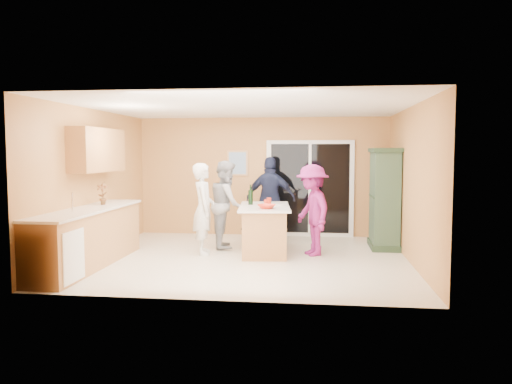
# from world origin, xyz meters

# --- Properties ---
(floor) EXTENTS (5.50, 5.50, 0.00)m
(floor) POSITION_xyz_m (0.00, 0.00, 0.00)
(floor) COLOR beige
(floor) RESTS_ON ground
(ceiling) EXTENTS (5.50, 5.00, 0.10)m
(ceiling) POSITION_xyz_m (0.00, 0.00, 2.60)
(ceiling) COLOR white
(ceiling) RESTS_ON wall_back
(wall_back) EXTENTS (5.50, 0.10, 2.60)m
(wall_back) POSITION_xyz_m (0.00, 2.50, 1.30)
(wall_back) COLOR #DEA45B
(wall_back) RESTS_ON ground
(wall_front) EXTENTS (5.50, 0.10, 2.60)m
(wall_front) POSITION_xyz_m (0.00, -2.50, 1.30)
(wall_front) COLOR #DEA45B
(wall_front) RESTS_ON ground
(wall_left) EXTENTS (0.10, 5.00, 2.60)m
(wall_left) POSITION_xyz_m (-2.75, 0.00, 1.30)
(wall_left) COLOR #DEA45B
(wall_left) RESTS_ON ground
(wall_right) EXTENTS (0.10, 5.00, 2.60)m
(wall_right) POSITION_xyz_m (2.75, 0.00, 1.30)
(wall_right) COLOR #DEA45B
(wall_right) RESTS_ON ground
(left_cabinet_run) EXTENTS (0.65, 3.05, 1.24)m
(left_cabinet_run) POSITION_xyz_m (-2.45, -1.05, 0.46)
(left_cabinet_run) COLOR #B17945
(left_cabinet_run) RESTS_ON floor
(upper_cabinets) EXTENTS (0.35, 1.60, 0.75)m
(upper_cabinets) POSITION_xyz_m (-2.58, -0.20, 1.88)
(upper_cabinets) COLOR #B17945
(upper_cabinets) RESTS_ON wall_left
(sliding_door) EXTENTS (1.90, 0.07, 2.10)m
(sliding_door) POSITION_xyz_m (1.05, 2.46, 1.05)
(sliding_door) COLOR white
(sliding_door) RESTS_ON floor
(framed_picture) EXTENTS (0.46, 0.04, 0.56)m
(framed_picture) POSITION_xyz_m (-0.55, 2.48, 1.60)
(framed_picture) COLOR tan
(framed_picture) RESTS_ON wall_back
(kitchen_island) EXTENTS (1.05, 1.73, 0.87)m
(kitchen_island) POSITION_xyz_m (0.26, 0.50, 0.41)
(kitchen_island) COLOR #B17945
(kitchen_island) RESTS_ON floor
(green_hutch) EXTENTS (0.55, 1.04, 1.92)m
(green_hutch) POSITION_xyz_m (2.49, 1.29, 0.93)
(green_hutch) COLOR #213622
(green_hutch) RESTS_ON floor
(woman_white) EXTENTS (0.53, 0.68, 1.64)m
(woman_white) POSITION_xyz_m (-0.83, 0.30, 0.82)
(woman_white) COLOR silver
(woman_white) RESTS_ON floor
(woman_grey) EXTENTS (0.78, 0.92, 1.68)m
(woman_grey) POSITION_xyz_m (-0.52, 0.96, 0.84)
(woman_grey) COLOR #9F9FA1
(woman_grey) RESTS_ON floor
(woman_navy) EXTENTS (1.05, 0.49, 1.75)m
(woman_navy) POSITION_xyz_m (0.25, 1.79, 0.87)
(woman_navy) COLOR #1C203E
(woman_navy) RESTS_ON floor
(woman_magenta) EXTENTS (0.97, 1.20, 1.62)m
(woman_magenta) POSITION_xyz_m (1.12, 0.43, 0.81)
(woman_magenta) COLOR #7F1B5F
(woman_magenta) RESTS_ON floor
(serving_bowl) EXTENTS (0.39, 0.39, 0.07)m
(serving_bowl) POSITION_xyz_m (0.34, 0.07, 0.90)
(serving_bowl) COLOR red
(serving_bowl) RESTS_ON kitchen_island
(tulip_vase) EXTENTS (0.21, 0.15, 0.38)m
(tulip_vase) POSITION_xyz_m (-2.45, -0.32, 1.13)
(tulip_vase) COLOR #A1101A
(tulip_vase) RESTS_ON left_cabinet_run
(tumbler_near) EXTENTS (0.11, 0.11, 0.12)m
(tumbler_near) POSITION_xyz_m (0.31, 0.83, 0.93)
(tumbler_near) COLOR red
(tumbler_near) RESTS_ON kitchen_island
(tumbler_far) EXTENTS (0.09, 0.09, 0.10)m
(tumbler_far) POSITION_xyz_m (0.27, 0.63, 0.92)
(tumbler_far) COLOR red
(tumbler_far) RESTS_ON kitchen_island
(wine_bottle) EXTENTS (0.09, 0.09, 0.37)m
(wine_bottle) POSITION_xyz_m (-0.02, 0.68, 1.01)
(wine_bottle) COLOR black
(wine_bottle) RESTS_ON kitchen_island
(white_plate) EXTENTS (0.27, 0.27, 0.02)m
(white_plate) POSITION_xyz_m (0.47, 0.64, 0.88)
(white_plate) COLOR silver
(white_plate) RESTS_ON kitchen_island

